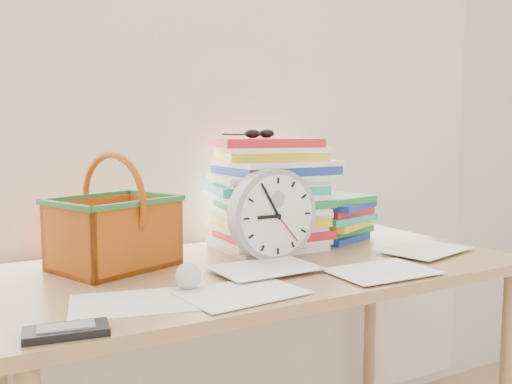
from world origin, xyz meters
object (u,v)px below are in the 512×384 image
desk (263,290)px  basket (113,212)px  clock (272,215)px  calculator (66,331)px  book_stack (336,217)px  paper_stack (271,193)px

desk → basket: 0.46m
clock → calculator: bearing=-152.8°
clock → basket: 0.43m
desk → book_stack: (0.39, 0.18, 0.15)m
clock → basket: bearing=162.3°
desk → calculator: bearing=-153.0°
desk → basket: basket is taller
clock → desk: bearing=-151.0°
desk → basket: bearing=156.8°
clock → basket: size_ratio=0.86×
desk → paper_stack: paper_stack is taller
book_stack → desk: bearing=-155.1°
paper_stack → book_stack: size_ratio=1.41×
basket → clock: bearing=-39.3°
paper_stack → basket: paper_stack is taller
desk → clock: (0.05, 0.03, 0.20)m
desk → book_stack: book_stack is taller
calculator → clock: bearing=35.9°
desk → clock: clock is taller
basket → desk: bearing=-44.7°
paper_stack → calculator: paper_stack is taller
clock → basket: basket is taller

